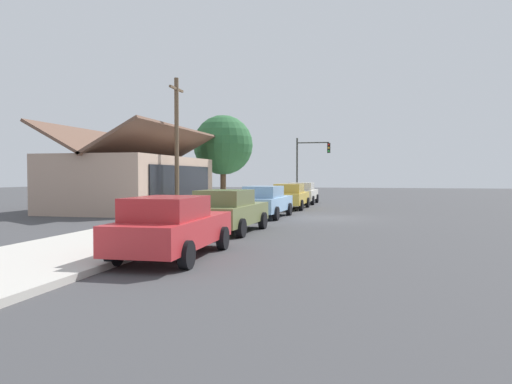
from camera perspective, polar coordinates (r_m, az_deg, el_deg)
name	(u,v)px	position (r m, az deg, el deg)	size (l,w,h in m)	color
ground_plane	(323,218)	(24.60, 7.89, -3.01)	(120.00, 120.00, 0.00)	#424244
sidewalk_curb	(216,214)	(25.71, -4.65, -2.60)	(60.00, 4.20, 0.16)	beige
car_cherry	(172,226)	(12.72, -9.77, -3.98)	(4.85, 2.06, 1.59)	red
car_olive	(228,211)	(18.14, -3.28, -2.18)	(4.69, 2.23, 1.59)	olive
car_skyblue	(266,201)	(24.44, 1.13, -1.11)	(4.96, 2.11, 1.59)	#8CB7E0
car_mustard	(290,196)	(30.79, 4.02, -0.47)	(4.85, 2.01, 1.59)	gold
car_ivory	(302,193)	(36.47, 5.45, -0.10)	(4.76, 2.05, 1.59)	silver
storefront_building	(135,181)	(31.22, -13.96, 1.26)	(12.20, 6.58, 5.05)	tan
shade_tree	(223,145)	(37.85, -3.87, 5.48)	(4.59, 4.59, 6.76)	brown
traffic_light_main	(310,159)	(40.33, 6.32, 3.90)	(0.37, 2.79, 5.20)	#383833
utility_pole_wooden	(177,143)	(27.47, -9.26, 5.70)	(1.80, 0.24, 7.50)	brown
fire_hydrant_red	(244,206)	(25.68, -1.39, -1.67)	(0.22, 0.22, 0.71)	red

